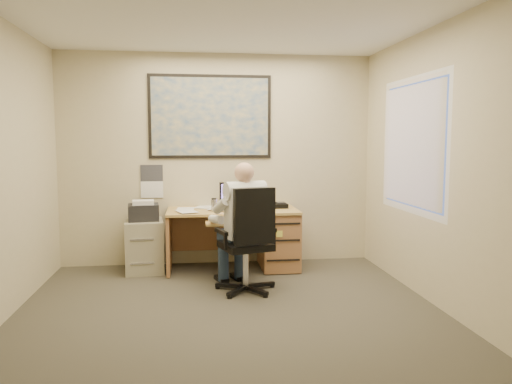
{
  "coord_description": "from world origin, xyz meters",
  "views": [
    {
      "loc": [
        -0.33,
        -4.21,
        1.61
      ],
      "look_at": [
        0.38,
        1.3,
        1.02
      ],
      "focal_mm": 35.0,
      "sensor_mm": 36.0,
      "label": 1
    }
  ],
  "objects": [
    {
      "name": "room_shell",
      "position": [
        0.0,
        0.0,
        1.35
      ],
      "size": [
        4.0,
        4.5,
        2.7
      ],
      "color": "#3C392E",
      "rests_on": "ground"
    },
    {
      "name": "desk",
      "position": [
        0.5,
        1.9,
        0.44
      ],
      "size": [
        1.6,
        0.97,
        1.07
      ],
      "color": "tan",
      "rests_on": "ground"
    },
    {
      "name": "world_map",
      "position": [
        -0.09,
        2.23,
        1.9
      ],
      "size": [
        1.56,
        0.03,
        1.06
      ],
      "primitive_type": "cube",
      "color": "#1E4C93",
      "rests_on": "room_shell"
    },
    {
      "name": "wall_calendar",
      "position": [
        -0.84,
        2.24,
        1.08
      ],
      "size": [
        0.28,
        0.01,
        0.42
      ],
      "primitive_type": "cube",
      "color": "white",
      "rests_on": "room_shell"
    },
    {
      "name": "window_blinds",
      "position": [
        1.97,
        0.8,
        1.55
      ],
      "size": [
        0.06,
        1.4,
        1.3
      ],
      "primitive_type": null,
      "color": "beige",
      "rests_on": "room_shell"
    },
    {
      "name": "filing_cabinet",
      "position": [
        -0.92,
        1.92,
        0.38
      ],
      "size": [
        0.5,
        0.58,
        0.88
      ],
      "rotation": [
        0.0,
        0.0,
        0.1
      ],
      "color": "#A49E84",
      "rests_on": "ground"
    },
    {
      "name": "office_chair",
      "position": [
        0.21,
        0.91,
        0.33
      ],
      "size": [
        0.83,
        0.83,
        1.12
      ],
      "rotation": [
        0.0,
        0.0,
        0.28
      ],
      "color": "black",
      "rests_on": "ground"
    },
    {
      "name": "person",
      "position": [
        0.22,
        0.99,
        0.69
      ],
      "size": [
        0.78,
        0.93,
        1.37
      ],
      "primitive_type": null,
      "rotation": [
        0.0,
        0.0,
        0.32
      ],
      "color": "silver",
      "rests_on": "office_chair"
    }
  ]
}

